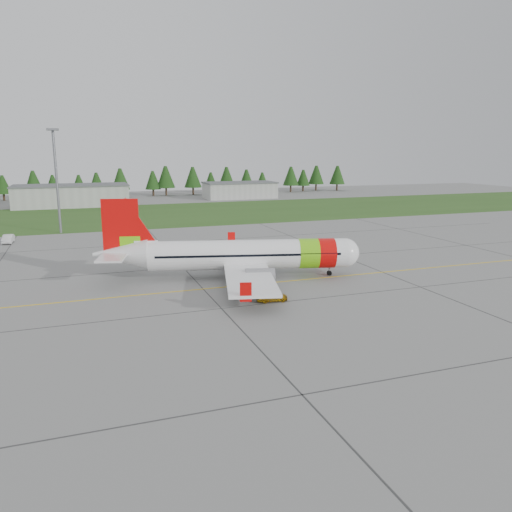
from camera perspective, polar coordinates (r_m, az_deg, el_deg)
name	(u,v)px	position (r m, az deg, el deg)	size (l,w,h in m)	color
ground	(348,295)	(58.20, 10.44, -4.40)	(320.00, 320.00, 0.00)	gray
aircraft	(242,255)	(64.38, -1.64, 0.12)	(33.68, 31.69, 10.38)	white
follow_me_car	(272,286)	(54.39, 1.82, -3.46)	(1.40, 1.18, 3.48)	#F2B20D
service_van	(7,230)	(99.29, -26.56, 2.63)	(1.59, 1.50, 4.56)	silver
grass_strip	(192,213)	(134.20, -7.35, 4.92)	(320.00, 50.00, 0.03)	#30561E
taxi_guideline	(316,278)	(64.97, 6.92, -2.55)	(120.00, 0.25, 0.02)	gold
hangar_west	(72,196)	(158.72, -20.32, 6.44)	(32.00, 14.00, 6.00)	#A8A8A3
hangar_east	(240,191)	(175.05, -1.88, 7.48)	(24.00, 12.00, 5.20)	#A8A8A3
floodlight_mast	(57,183)	(106.40, -21.80, 7.77)	(0.50, 0.50, 20.00)	slate
treeline	(158,182)	(188.64, -11.11, 8.32)	(160.00, 8.00, 10.00)	#1C3F14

